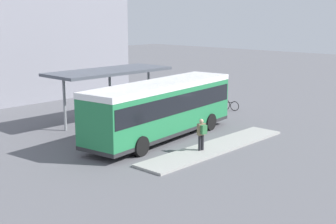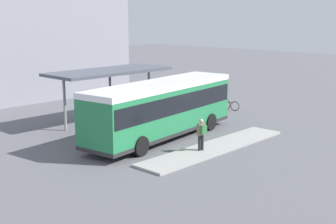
# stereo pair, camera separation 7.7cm
# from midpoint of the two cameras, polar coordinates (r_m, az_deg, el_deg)

# --- Properties ---
(ground_plane) EXTENTS (120.00, 120.00, 0.00)m
(ground_plane) POSITION_cam_midpoint_polar(r_m,az_deg,el_deg) (25.75, -0.70, -3.23)
(ground_plane) COLOR #5B5B60
(curb_island) EXTENTS (9.84, 1.80, 0.12)m
(curb_island) POSITION_cam_midpoint_polar(r_m,az_deg,el_deg) (23.95, 5.83, -4.30)
(curb_island) COLOR #9E9E99
(curb_island) RESTS_ON ground_plane
(city_bus) EXTENTS (10.56, 3.68, 3.12)m
(city_bus) POSITION_cam_midpoint_polar(r_m,az_deg,el_deg) (25.35, -0.70, 0.76)
(city_bus) COLOR #237A47
(city_bus) RESTS_ON ground_plane
(pedestrian_waiting) EXTENTS (0.42, 0.46, 1.58)m
(pedestrian_waiting) POSITION_cam_midpoint_polar(r_m,az_deg,el_deg) (22.90, 4.21, -2.52)
(pedestrian_waiting) COLOR #232328
(pedestrian_waiting) RESTS_ON curb_island
(bicycle_black) EXTENTS (0.48, 1.59, 0.69)m
(bicycle_black) POSITION_cam_midpoint_polar(r_m,az_deg,el_deg) (33.54, 7.51, 0.82)
(bicycle_black) COLOR black
(bicycle_black) RESTS_ON ground_plane
(bicycle_orange) EXTENTS (0.48, 1.79, 0.77)m
(bicycle_orange) POSITION_cam_midpoint_polar(r_m,az_deg,el_deg) (34.00, 6.51, 1.07)
(bicycle_orange) COLOR black
(bicycle_orange) RESTS_ON ground_plane
(bicycle_green) EXTENTS (0.48, 1.72, 0.75)m
(bicycle_green) POSITION_cam_midpoint_polar(r_m,az_deg,el_deg) (34.36, 5.36, 1.18)
(bicycle_green) COLOR black
(bicycle_green) RESTS_ON ground_plane
(station_shelter) EXTENTS (8.05, 3.21, 3.29)m
(station_shelter) POSITION_cam_midpoint_polar(r_m,az_deg,el_deg) (29.57, -7.05, 4.80)
(station_shelter) COLOR #4C515B
(station_shelter) RESTS_ON ground_plane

